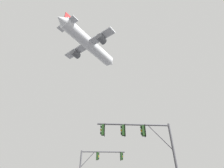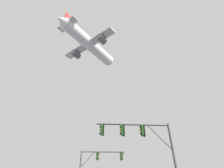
% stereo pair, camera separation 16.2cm
% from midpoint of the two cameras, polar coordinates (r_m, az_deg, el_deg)
% --- Properties ---
extents(signal_pole_near, '(6.45, 0.91, 6.40)m').
position_cam_midpoint_polar(signal_pole_near, '(14.91, 10.62, -18.35)').
color(signal_pole_near, '#4C4C51').
rests_on(signal_pole_near, ground).
extents(signal_pole_far, '(5.72, 0.71, 5.69)m').
position_cam_midpoint_polar(signal_pole_far, '(23.18, -5.08, -25.33)').
color(signal_pole_far, '#4C4C51').
rests_on(signal_pole_far, ground).
extents(airplane, '(16.31, 20.98, 6.39)m').
position_cam_midpoint_polar(airplane, '(50.55, -7.63, 13.31)').
color(airplane, white).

